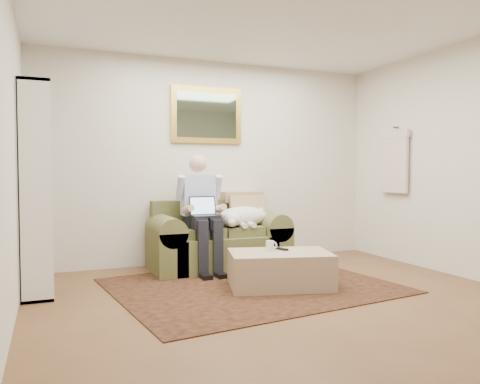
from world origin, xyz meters
TOP-DOWN VIEW (x-y plane):
  - room_shell at (0.00, 0.35)m, footprint 4.51×5.00m
  - rug at (-0.08, 1.06)m, footprint 2.95×2.48m
  - sofa at (-0.09, 2.05)m, footprint 1.63×0.83m
  - seated_man at (-0.34, 1.90)m, footprint 0.54×0.77m
  - laptop at (-0.34, 1.84)m, footprint 0.32×0.25m
  - sleeping_dog at (0.20, 1.97)m, footprint 0.67×0.42m
  - ottoman at (0.16, 0.89)m, footprint 1.13×0.87m
  - coffee_mug at (0.10, 1.01)m, footprint 0.08×0.08m
  - tv_remote at (0.23, 0.99)m, footprint 0.08×0.16m
  - bookshelf at (-2.10, 1.60)m, footprint 0.28×0.80m
  - wall_mirror at (-0.09, 2.47)m, footprint 0.94×0.04m
  - hanging_shirt at (2.19, 1.60)m, footprint 0.06×0.52m

SIDE VIEW (x-z plane):
  - rug at x=-0.08m, z-range 0.00..0.01m
  - ottoman at x=0.16m, z-range 0.00..0.36m
  - sofa at x=-0.09m, z-range -0.21..0.77m
  - tv_remote at x=0.23m, z-range 0.36..0.38m
  - coffee_mug at x=0.10m, z-range 0.36..0.46m
  - sleeping_dog at x=0.20m, z-range 0.50..0.75m
  - seated_man at x=-0.34m, z-range 0.00..1.37m
  - laptop at x=-0.34m, z-range 0.61..0.84m
  - bookshelf at x=-2.10m, z-range 0.00..2.00m
  - room_shell at x=0.00m, z-range 0.00..2.61m
  - hanging_shirt at x=2.19m, z-range 0.90..1.80m
  - wall_mirror at x=-0.09m, z-range 1.54..2.26m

